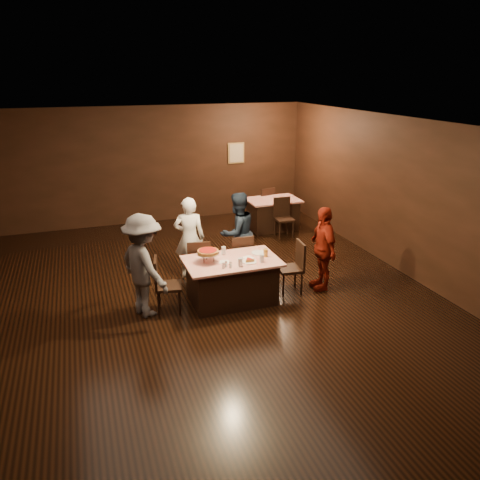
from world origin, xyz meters
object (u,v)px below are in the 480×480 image
object	(u,v)px
chair_end_left	(168,285)
glass_back	(224,251)
chair_far_left	(198,263)
chair_back_near	(284,218)
chair_far_right	(239,258)
glass_front_right	(262,258)
pizza_stand	(208,252)
diner_white_jacket	(189,238)
plate_empty	(259,253)
glass_front_left	(240,262)
diner_navy_hoodie	(238,233)
chair_end_right	(290,268)
diner_grey_knit	(144,266)
glass_amber	(266,253)
chair_back_far	(264,205)
diner_red_shirt	(323,248)
main_table	(232,281)
back_table	(273,214)

from	to	relation	value
chair_end_left	glass_back	xyz separation A→B (m)	(1.05, 0.30, 0.37)
chair_far_left	chair_back_near	xyz separation A→B (m)	(2.64, 2.02, 0.00)
chair_far_right	glass_front_right	world-z (taller)	chair_far_right
pizza_stand	glass_front_right	world-z (taller)	pizza_stand
diner_white_jacket	plate_empty	distance (m)	1.48
chair_far_right	glass_front_right	xyz separation A→B (m)	(0.05, -1.00, 0.37)
glass_front_left	diner_white_jacket	bearing A→B (deg)	107.50
diner_navy_hoodie	glass_front_right	world-z (taller)	diner_navy_hoodie
chair_far_left	pizza_stand	distance (m)	0.85
chair_end_right	diner_grey_knit	bearing A→B (deg)	-84.88
chair_end_left	glass_amber	bearing A→B (deg)	-80.17
pizza_stand	plate_empty	xyz separation A→B (m)	(0.95, 0.10, -0.17)
plate_empty	chair_end_left	bearing A→B (deg)	-174.81
chair_end_right	diner_grey_knit	size ratio (longest dim) A/B	0.55
chair_far_left	glass_back	xyz separation A→B (m)	(0.35, -0.45, 0.37)
chair_back_far	diner_red_shirt	xyz separation A→B (m)	(-0.51, -4.10, 0.30)
chair_end_right	diner_white_jacket	distance (m)	2.01
diner_red_shirt	glass_amber	xyz separation A→B (m)	(-1.12, -0.02, 0.06)
diner_red_shirt	chair_back_far	bearing A→B (deg)	178.37
chair_far_right	plate_empty	xyz separation A→B (m)	(0.15, -0.60, 0.30)
diner_white_jacket	diner_grey_knit	world-z (taller)	diner_grey_knit
diner_navy_hoodie	glass_back	bearing A→B (deg)	37.36
main_table	chair_back_near	bearing A→B (deg)	51.07
back_table	chair_back_near	xyz separation A→B (m)	(0.00, -0.70, 0.09)
chair_far_left	glass_front_right	world-z (taller)	chair_far_left
chair_back_near	pizza_stand	bearing A→B (deg)	-130.76
chair_back_far	diner_white_jacket	size ratio (longest dim) A/B	0.59
chair_far_left	chair_end_right	bearing A→B (deg)	162.03
diner_grey_knit	pizza_stand	size ratio (longest dim) A/B	4.51
pizza_stand	glass_amber	xyz separation A→B (m)	(1.00, -0.10, -0.11)
chair_back_far	glass_front_left	world-z (taller)	chair_back_far
diner_white_jacket	diner_red_shirt	xyz separation A→B (m)	(2.16, -1.28, -0.02)
chair_end_right	glass_front_left	world-z (taller)	chair_end_right
chair_back_far	chair_back_near	bearing A→B (deg)	79.49
chair_back_far	glass_front_right	distance (m)	4.69
main_table	chair_far_left	size ratio (longest dim) A/B	1.68
main_table	chair_back_far	size ratio (longest dim) A/B	1.68
diner_grey_knit	glass_front_left	xyz separation A→B (m)	(1.52, -0.34, -0.02)
chair_end_right	glass_amber	size ratio (longest dim) A/B	6.79
main_table	diner_navy_hoodie	bearing A→B (deg)	66.72
diner_white_jacket	chair_back_far	bearing A→B (deg)	-117.73
chair_back_near	glass_front_right	bearing A→B (deg)	-117.26
chair_back_far	diner_grey_knit	size ratio (longest dim) A/B	0.55
diner_grey_knit	back_table	bearing A→B (deg)	-71.31
chair_end_right	glass_front_left	bearing A→B (deg)	-68.14
glass_back	chair_far_right	bearing A→B (deg)	45.00
main_table	glass_back	size ratio (longest dim) A/B	11.43
chair_back_far	pizza_stand	world-z (taller)	pizza_stand
chair_far_right	diner_grey_knit	world-z (taller)	diner_grey_knit
diner_red_shirt	diner_white_jacket	bearing A→B (deg)	-115.06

